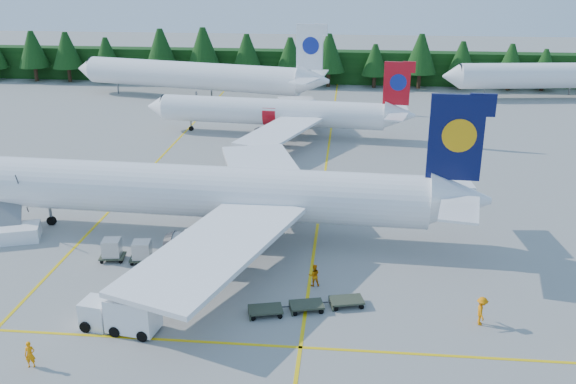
# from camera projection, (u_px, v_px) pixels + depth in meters

# --- Properties ---
(ground) EXTENTS (320.00, 320.00, 0.00)m
(ground) POSITION_uv_depth(u_px,v_px,m) (224.00, 295.00, 46.16)
(ground) COLOR #969691
(ground) RESTS_ON ground
(taxi_stripe_a) EXTENTS (0.25, 120.00, 0.01)m
(taxi_stripe_a) POSITION_uv_depth(u_px,v_px,m) (128.00, 192.00, 66.10)
(taxi_stripe_a) COLOR yellow
(taxi_stripe_a) RESTS_ON ground
(taxi_stripe_b) EXTENTS (0.25, 120.00, 0.01)m
(taxi_stripe_b) POSITION_uv_depth(u_px,v_px,m) (321.00, 199.00, 64.25)
(taxi_stripe_b) COLOR yellow
(taxi_stripe_b) RESTS_ON ground
(taxi_stripe_cross) EXTENTS (80.00, 0.25, 0.01)m
(taxi_stripe_cross) POSITION_uv_depth(u_px,v_px,m) (206.00, 342.00, 40.56)
(taxi_stripe_cross) COLOR yellow
(taxi_stripe_cross) RESTS_ON ground
(treeline_hedge) EXTENTS (220.00, 4.00, 6.00)m
(treeline_hedge) POSITION_uv_depth(u_px,v_px,m) (306.00, 66.00, 121.58)
(treeline_hedge) COLOR black
(treeline_hedge) RESTS_ON ground
(airliner_navy) EXTENTS (44.75, 36.78, 13.00)m
(airliner_navy) POSITION_uv_depth(u_px,v_px,m) (196.00, 192.00, 54.95)
(airliner_navy) COLOR white
(airliner_navy) RESTS_ON ground
(airliner_red) EXTENTS (35.59, 29.17, 10.35)m
(airliner_red) POSITION_uv_depth(u_px,v_px,m) (267.00, 112.00, 85.99)
(airliner_red) COLOR white
(airliner_red) RESTS_ON ground
(airliner_far_left) EXTENTS (44.17, 13.57, 13.03)m
(airliner_far_left) POSITION_uv_depth(u_px,v_px,m) (184.00, 75.00, 107.29)
(airliner_far_left) COLOR white
(airliner_far_left) RESTS_ON ground
(airliner_far_right) EXTENTS (42.79, 9.30, 12.47)m
(airliner_far_right) POSITION_uv_depth(u_px,v_px,m) (560.00, 75.00, 107.76)
(airliner_far_right) COLOR white
(airliner_far_right) RESTS_ON ground
(airstairs) EXTENTS (5.40, 7.29, 4.33)m
(airstairs) POSITION_uv_depth(u_px,v_px,m) (10.00, 229.00, 54.95)
(airstairs) COLOR white
(airstairs) RESTS_ON ground
(service_truck) EXTENTS (5.37, 2.68, 2.48)m
(service_truck) POSITION_uv_depth(u_px,v_px,m) (120.00, 313.00, 41.56)
(service_truck) COLOR white
(service_truck) RESTS_ON ground
(dolly_train) EXTENTS (8.05, 3.72, 0.13)m
(dolly_train) POSITION_uv_depth(u_px,v_px,m) (307.00, 305.00, 44.07)
(dolly_train) COLOR #353C2C
(dolly_train) RESTS_ON ground
(uld_pair) EXTENTS (4.63, 1.86, 1.50)m
(uld_pair) POSITION_uv_depth(u_px,v_px,m) (127.00, 250.00, 50.91)
(uld_pair) COLOR #353C2C
(uld_pair) RESTS_ON ground
(crew_a) EXTENTS (0.69, 0.54, 1.69)m
(crew_a) POSITION_uv_depth(u_px,v_px,m) (30.00, 355.00, 37.86)
(crew_a) COLOR orange
(crew_a) RESTS_ON ground
(crew_b) EXTENTS (0.94, 0.79, 1.71)m
(crew_b) POSITION_uv_depth(u_px,v_px,m) (314.00, 275.00, 47.18)
(crew_b) COLOR orange
(crew_b) RESTS_ON ground
(crew_c) EXTENTS (0.62, 0.86, 2.01)m
(crew_c) POSITION_uv_depth(u_px,v_px,m) (482.00, 311.00, 42.17)
(crew_c) COLOR orange
(crew_c) RESTS_ON ground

